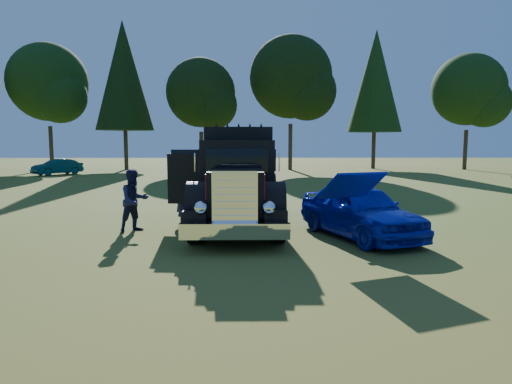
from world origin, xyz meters
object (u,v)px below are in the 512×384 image
object	(u,v)px
diamond_t_truck	(238,185)
spectator_near	(183,199)
spectator_far	(134,200)
hotrod_coupe	(360,210)
distant_teal_car	(57,167)

from	to	relation	value
diamond_t_truck	spectator_near	world-z (taller)	diamond_t_truck
spectator_near	spectator_far	distance (m)	1.59
diamond_t_truck	spectator_near	xyz separation A→B (m)	(-1.71, 0.47, -0.49)
diamond_t_truck	spectator_near	bearing A→B (deg)	164.58
hotrod_coupe	distant_teal_car	world-z (taller)	hotrod_coupe
hotrod_coupe	spectator_near	world-z (taller)	hotrod_coupe
diamond_t_truck	distant_teal_car	xyz separation A→B (m)	(-14.46, 21.81, -0.67)
spectator_near	spectator_far	xyz separation A→B (m)	(-1.25, -0.99, 0.10)
diamond_t_truck	distant_teal_car	world-z (taller)	diamond_t_truck
hotrod_coupe	distant_teal_car	xyz separation A→B (m)	(-17.75, 23.25, -0.12)
hotrod_coupe	distant_teal_car	distance (m)	29.25
diamond_t_truck	distant_teal_car	bearing A→B (deg)	123.55
hotrod_coupe	spectator_far	bearing A→B (deg)	171.63
hotrod_coupe	spectator_far	size ratio (longest dim) A/B	2.56
spectator_far	distant_teal_car	world-z (taller)	spectator_far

